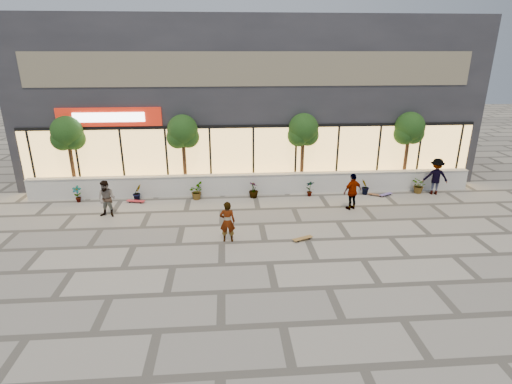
{
  "coord_description": "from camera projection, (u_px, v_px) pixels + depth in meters",
  "views": [
    {
      "loc": [
        -1.37,
        -11.94,
        6.86
      ],
      "look_at": [
        -0.19,
        3.6,
        1.3
      ],
      "focal_mm": 28.0,
      "sensor_mm": 36.0,
      "label": 1
    }
  ],
  "objects": [
    {
      "name": "skater_center",
      "position": [
        227.0,
        222.0,
        14.92
      ],
      "size": [
        0.61,
        0.43,
        1.6
      ],
      "primitive_type": "imported",
      "rotation": [
        0.0,
        0.0,
        3.06
      ],
      "color": "white",
      "rests_on": "ground"
    },
    {
      "name": "shrub_e",
      "position": [
        310.0,
        188.0,
        19.73
      ],
      "size": [
        0.46,
        0.35,
        0.81
      ],
      "primitive_type": "imported",
      "rotation": [
        0.0,
        0.0,
        3.28
      ],
      "color": "#193510",
      "rests_on": "ground"
    },
    {
      "name": "skater_right_near",
      "position": [
        353.0,
        192.0,
        17.96
      ],
      "size": [
        1.07,
        0.78,
        1.69
      ],
      "primitive_type": "imported",
      "rotation": [
        0.0,
        0.0,
        3.56
      ],
      "color": "silver",
      "rests_on": "ground"
    },
    {
      "name": "tree_west",
      "position": [
        68.0,
        135.0,
        19.21
      ],
      "size": [
        1.6,
        1.5,
        3.92
      ],
      "color": "#4D301B",
      "rests_on": "ground"
    },
    {
      "name": "shrub_f",
      "position": [
        365.0,
        187.0,
        19.93
      ],
      "size": [
        0.55,
        0.57,
        0.81
      ],
      "primitive_type": "imported",
      "rotation": [
        0.0,
        0.0,
        4.1
      ],
      "color": "#193510",
      "rests_on": "ground"
    },
    {
      "name": "skater_right_far",
      "position": [
        436.0,
        176.0,
        19.87
      ],
      "size": [
        1.31,
        0.94,
        1.84
      ],
      "primitive_type": "imported",
      "rotation": [
        0.0,
        0.0,
        2.91
      ],
      "color": "maroon",
      "rests_on": "ground"
    },
    {
      "name": "skateboard_right_near",
      "position": [
        376.0,
        195.0,
        19.84
      ],
      "size": [
        0.71,
        0.55,
        0.09
      ],
      "rotation": [
        0.0,
        0.0,
        -0.57
      ],
      "color": "brown",
      "rests_on": "ground"
    },
    {
      "name": "tree_midwest",
      "position": [
        183.0,
        134.0,
        19.6
      ],
      "size": [
        1.6,
        1.5,
        3.92
      ],
      "color": "#4D301B",
      "rests_on": "ground"
    },
    {
      "name": "skater_left",
      "position": [
        107.0,
        199.0,
        17.16
      ],
      "size": [
        0.89,
        0.75,
        1.62
      ],
      "primitive_type": "imported",
      "rotation": [
        0.0,
        0.0,
        -0.19
      ],
      "color": "tan",
      "rests_on": "ground"
    },
    {
      "name": "shrub_b",
      "position": [
        137.0,
        193.0,
        19.14
      ],
      "size": [
        0.57,
        0.57,
        0.81
      ],
      "primitive_type": "imported",
      "rotation": [
        0.0,
        0.0,
        0.82
      ],
      "color": "#193510",
      "rests_on": "ground"
    },
    {
      "name": "shrub_c",
      "position": [
        196.0,
        191.0,
        19.33
      ],
      "size": [
        0.68,
        0.77,
        0.81
      ],
      "primitive_type": "imported",
      "rotation": [
        0.0,
        0.0,
        1.64
      ],
      "color": "#193510",
      "rests_on": "ground"
    },
    {
      "name": "retail_building",
      "position": [
        248.0,
        96.0,
        23.92
      ],
      "size": [
        24.0,
        9.17,
        8.5
      ],
      "color": "#27282D",
      "rests_on": "ground"
    },
    {
      "name": "tree_east",
      "position": [
        409.0,
        130.0,
        20.42
      ],
      "size": [
        1.6,
        1.5,
        3.92
      ],
      "color": "#4D301B",
      "rests_on": "ground"
    },
    {
      "name": "shrub_d",
      "position": [
        254.0,
        190.0,
        19.53
      ],
      "size": [
        0.64,
        0.64,
        0.81
      ],
      "primitive_type": "imported",
      "rotation": [
        0.0,
        0.0,
        2.46
      ],
      "color": "#193510",
      "rests_on": "ground"
    },
    {
      "name": "shrub_g",
      "position": [
        419.0,
        186.0,
        20.13
      ],
      "size": [
        0.77,
        0.84,
        0.81
      ],
      "primitive_type": "imported",
      "rotation": [
        0.0,
        0.0,
        4.92
      ],
      "color": "#193510",
      "rests_on": "ground"
    },
    {
      "name": "shrub_a",
      "position": [
        77.0,
        194.0,
        18.94
      ],
      "size": [
        0.43,
        0.29,
        0.81
      ],
      "primitive_type": "imported",
      "color": "#193510",
      "rests_on": "ground"
    },
    {
      "name": "skateboard_left",
      "position": [
        136.0,
        201.0,
        18.97
      ],
      "size": [
        0.9,
        0.41,
        0.1
      ],
      "rotation": [
        0.0,
        0.0,
        -0.23
      ],
      "color": "red",
      "rests_on": "ground"
    },
    {
      "name": "skateboard_right_far",
      "position": [
        386.0,
        194.0,
        19.88
      ],
      "size": [
        0.81,
        0.56,
        0.1
      ],
      "rotation": [
        0.0,
        0.0,
        0.48
      ],
      "color": "#614F91",
      "rests_on": "ground"
    },
    {
      "name": "tree_mideast",
      "position": [
        303.0,
        132.0,
        20.03
      ],
      "size": [
        1.6,
        1.5,
        3.92
      ],
      "color": "#4D301B",
      "rests_on": "ground"
    },
    {
      "name": "skateboard_center",
      "position": [
        303.0,
        238.0,
        15.21
      ],
      "size": [
        0.85,
        0.53,
        0.1
      ],
      "rotation": [
        0.0,
        0.0,
        0.41
      ],
      "color": "brown",
      "rests_on": "ground"
    },
    {
      "name": "planter_wall",
      "position": [
        255.0,
        184.0,
        20.02
      ],
      "size": [
        22.0,
        0.42,
        1.04
      ],
      "color": "silver",
      "rests_on": "ground"
    },
    {
      "name": "ground",
      "position": [
        270.0,
        263.0,
        13.62
      ],
      "size": [
        80.0,
        80.0,
        0.0
      ],
      "primitive_type": "plane",
      "color": "#A09A8B",
      "rests_on": "ground"
    }
  ]
}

